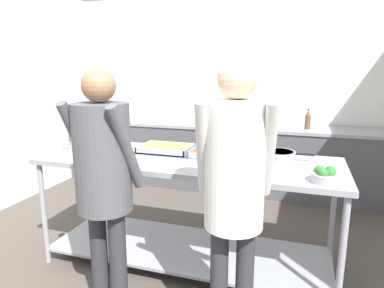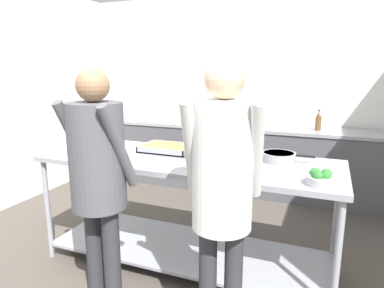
% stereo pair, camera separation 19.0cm
% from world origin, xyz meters
% --- Properties ---
extents(wall_rear, '(4.81, 0.06, 2.65)m').
position_xyz_m(wall_rear, '(0.00, 3.65, 1.32)').
color(wall_rear, silver).
rests_on(wall_rear, ground_plane).
extents(back_counter, '(4.65, 0.65, 0.90)m').
position_xyz_m(back_counter, '(0.00, 3.28, 0.45)').
color(back_counter, '#4C4C51').
rests_on(back_counter, ground_plane).
extents(serving_counter, '(2.42, 0.85, 0.93)m').
position_xyz_m(serving_counter, '(0.12, 1.31, 0.63)').
color(serving_counter, gray).
rests_on(serving_counter, ground_plane).
extents(serving_tray_vegetables, '(0.36, 0.29, 0.05)m').
position_xyz_m(serving_tray_vegetables, '(-0.85, 1.36, 0.95)').
color(serving_tray_vegetables, gray).
rests_on(serving_tray_vegetables, serving_counter).
extents(plate_stack, '(0.23, 0.23, 0.04)m').
position_xyz_m(plate_stack, '(-0.52, 1.41, 0.95)').
color(plate_stack, white).
rests_on(plate_stack, serving_counter).
extents(serving_tray_roast, '(0.45, 0.32, 0.05)m').
position_xyz_m(serving_tray_roast, '(-0.15, 1.48, 0.95)').
color(serving_tray_roast, gray).
rests_on(serving_tray_roast, serving_counter).
extents(serving_tray_greens, '(0.46, 0.29, 0.05)m').
position_xyz_m(serving_tray_greens, '(0.35, 1.44, 0.95)').
color(serving_tray_greens, gray).
rests_on(serving_tray_greens, serving_counter).
extents(sauce_pan, '(0.41, 0.27, 0.07)m').
position_xyz_m(sauce_pan, '(0.82, 1.50, 0.97)').
color(sauce_pan, gray).
rests_on(sauce_pan, serving_counter).
extents(broccoli_bowl, '(0.21, 0.21, 0.10)m').
position_xyz_m(broccoli_bowl, '(1.15, 1.02, 0.97)').
color(broccoli_bowl, '#B2B2B7').
rests_on(broccoli_bowl, serving_counter).
extents(guest_serving_left, '(0.48, 0.40, 1.69)m').
position_xyz_m(guest_serving_left, '(0.64, 0.54, 1.05)').
color(guest_serving_left, '#2D2D33').
rests_on(guest_serving_left, ground_plane).
extents(guest_serving_right, '(0.49, 0.37, 1.65)m').
position_xyz_m(guest_serving_right, '(-0.20, 0.57, 1.02)').
color(guest_serving_right, '#2D2D33').
rests_on(guest_serving_right, ground_plane).
extents(water_bottle, '(0.07, 0.07, 0.25)m').
position_xyz_m(water_bottle, '(1.04, 3.24, 1.01)').
color(water_bottle, brown).
rests_on(water_bottle, back_counter).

